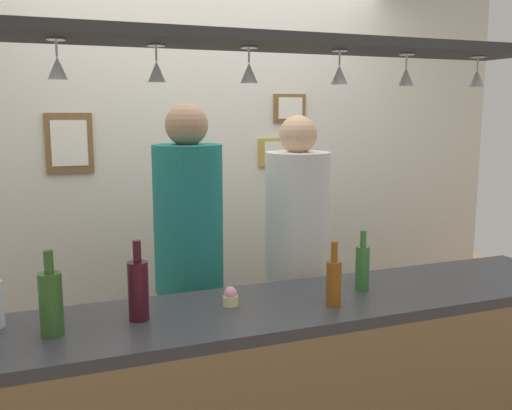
% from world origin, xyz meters
% --- Properties ---
extents(back_wall, '(4.40, 0.06, 2.60)m').
position_xyz_m(back_wall, '(0.00, 1.10, 1.30)').
color(back_wall, silver).
rests_on(back_wall, ground_plane).
extents(bar_counter, '(2.70, 0.55, 0.96)m').
position_xyz_m(bar_counter, '(0.00, -0.50, 0.65)').
color(bar_counter, '#38383D').
rests_on(bar_counter, ground_plane).
extents(overhead_glass_rack, '(2.20, 0.36, 0.04)m').
position_xyz_m(overhead_glass_rack, '(0.00, -0.30, 1.98)').
color(overhead_glass_rack, black).
extents(hanging_wineglass_far_left, '(0.07, 0.07, 0.13)m').
position_xyz_m(hanging_wineglass_far_left, '(-0.87, -0.30, 1.87)').
color(hanging_wineglass_far_left, silver).
rests_on(hanging_wineglass_far_left, overhead_glass_rack).
extents(hanging_wineglass_left, '(0.07, 0.07, 0.13)m').
position_xyz_m(hanging_wineglass_left, '(-0.52, -0.24, 1.87)').
color(hanging_wineglass_left, silver).
rests_on(hanging_wineglass_left, overhead_glass_rack).
extents(hanging_wineglass_center_left, '(0.07, 0.07, 0.13)m').
position_xyz_m(hanging_wineglass_center_left, '(-0.18, -0.30, 1.87)').
color(hanging_wineglass_center_left, silver).
rests_on(hanging_wineglass_center_left, overhead_glass_rack).
extents(hanging_wineglass_center, '(0.07, 0.07, 0.13)m').
position_xyz_m(hanging_wineglass_center, '(0.19, -0.32, 1.87)').
color(hanging_wineglass_center, silver).
rests_on(hanging_wineglass_center, overhead_glass_rack).
extents(hanging_wineglass_center_right, '(0.07, 0.07, 0.13)m').
position_xyz_m(hanging_wineglass_center_right, '(0.53, -0.29, 1.87)').
color(hanging_wineglass_center_right, silver).
rests_on(hanging_wineglass_center_right, overhead_glass_rack).
extents(hanging_wineglass_right, '(0.07, 0.07, 0.13)m').
position_xyz_m(hanging_wineglass_right, '(0.89, -0.30, 1.87)').
color(hanging_wineglass_right, silver).
rests_on(hanging_wineglass_right, overhead_glass_rack).
extents(person_left_teal_shirt, '(0.34, 0.34, 1.76)m').
position_xyz_m(person_left_teal_shirt, '(-0.27, 0.33, 1.06)').
color(person_left_teal_shirt, '#2D334C').
rests_on(person_left_teal_shirt, ground_plane).
extents(person_middle_white_patterned_shirt, '(0.34, 0.34, 1.70)m').
position_xyz_m(person_middle_white_patterned_shirt, '(0.32, 0.33, 1.02)').
color(person_middle_white_patterned_shirt, '#2D334C').
rests_on(person_middle_white_patterned_shirt, ground_plane).
extents(bottle_beer_green_import, '(0.06, 0.06, 0.26)m').
position_xyz_m(bottle_beer_green_import, '(0.33, -0.31, 1.06)').
color(bottle_beer_green_import, '#336B2D').
rests_on(bottle_beer_green_import, bar_counter).
extents(bottle_wine_dark_red, '(0.08, 0.08, 0.30)m').
position_xyz_m(bottle_wine_dark_red, '(-0.63, -0.33, 1.07)').
color(bottle_wine_dark_red, '#380F19').
rests_on(bottle_wine_dark_red, bar_counter).
extents(bottle_beer_amber_tall, '(0.06, 0.06, 0.26)m').
position_xyz_m(bottle_beer_amber_tall, '(0.12, -0.45, 1.06)').
color(bottle_beer_amber_tall, brown).
rests_on(bottle_beer_amber_tall, bar_counter).
extents(bottle_champagne_green, '(0.08, 0.08, 0.30)m').
position_xyz_m(bottle_champagne_green, '(-0.93, -0.37, 1.08)').
color(bottle_champagne_green, '#2D5623').
rests_on(bottle_champagne_green, bar_counter).
extents(cupcake, '(0.06, 0.06, 0.08)m').
position_xyz_m(cupcake, '(-0.27, -0.31, 0.99)').
color(cupcake, beige).
rests_on(cupcake, bar_counter).
extents(picture_frame_upper_small, '(0.22, 0.02, 0.18)m').
position_xyz_m(picture_frame_upper_small, '(0.61, 1.06, 1.74)').
color(picture_frame_upper_small, brown).
rests_on(picture_frame_upper_small, back_wall).
extents(picture_frame_lower_pair, '(0.30, 0.02, 0.18)m').
position_xyz_m(picture_frame_lower_pair, '(0.54, 1.06, 1.45)').
color(picture_frame_lower_pair, '#B29338').
rests_on(picture_frame_lower_pair, back_wall).
extents(picture_frame_caricature, '(0.26, 0.02, 0.34)m').
position_xyz_m(picture_frame_caricature, '(-0.77, 1.06, 1.54)').
color(picture_frame_caricature, brown).
rests_on(picture_frame_caricature, back_wall).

